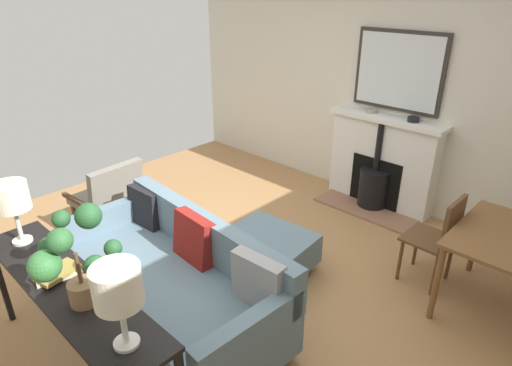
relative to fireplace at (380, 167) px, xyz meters
name	(u,v)px	position (x,y,z in m)	size (l,w,h in m)	color
ground_plane	(226,273)	(2.25, -0.31, -0.50)	(4.93, 5.81, 0.01)	#A87A4C
wall_left	(375,89)	(-0.22, -0.31, 0.86)	(0.12, 5.81, 2.70)	beige
fireplace	(380,167)	(0.00, 0.00, 0.00)	(0.63, 1.36, 1.11)	#93664C
mirror_over_mantel	(398,71)	(-0.13, 0.00, 1.11)	(0.04, 1.04, 0.87)	#2D2823
mantel_bowl_near	(371,111)	(-0.04, -0.23, 0.64)	(0.13, 0.13, 0.04)	#9E9384
mantel_bowl_far	(413,119)	(-0.04, 0.29, 0.65)	(0.13, 0.13, 0.05)	black
sofa	(174,280)	(2.90, -0.19, -0.15)	(1.04, 2.11, 0.83)	#B2B2B7
ottoman	(268,249)	(1.94, -0.06, -0.26)	(0.73, 0.82, 0.38)	#B2B2B7
armchair_accent	(110,194)	(2.58, -1.74, -0.03)	(0.72, 0.64, 0.83)	#4C3321
console_table	(69,294)	(3.70, -0.20, 0.19)	(0.40, 1.92, 0.76)	black
table_lamp_near_end	(11,198)	(3.70, -0.91, 0.63)	(0.24, 0.24, 0.48)	beige
table_lamp_far_end	(118,288)	(3.70, 0.52, 0.64)	(0.25, 0.25, 0.49)	white
potted_plant	(71,254)	(3.72, 0.05, 0.62)	(0.52, 0.49, 0.58)	#99704C
book_stack	(58,273)	(3.70, -0.32, 0.29)	(0.31, 0.22, 0.05)	beige
dining_table	(510,248)	(1.06, 1.68, 0.13)	(0.99, 0.79, 0.72)	brown
dining_chair_near_fireplace	(440,235)	(1.06, 1.15, 0.02)	(0.40, 0.40, 0.88)	brown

